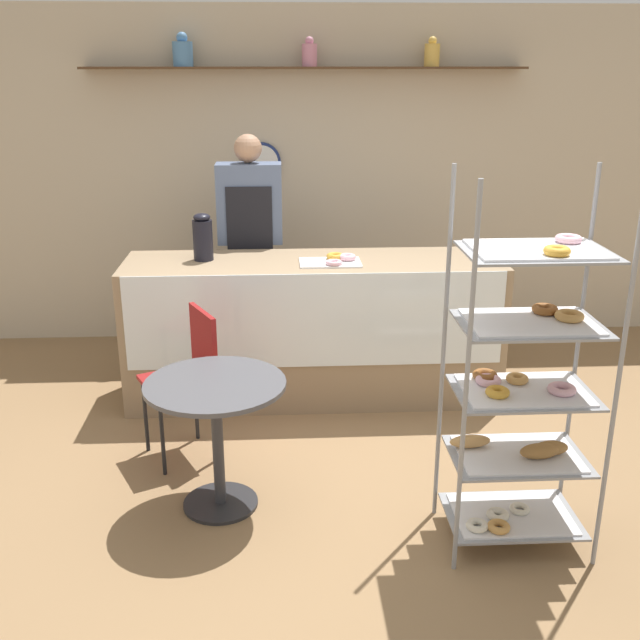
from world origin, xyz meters
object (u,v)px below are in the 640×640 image
(pastry_rack, at_px, (523,393))
(person_worker, at_px, (251,245))
(cafe_table, at_px, (216,414))
(cafe_chair, at_px, (190,368))
(donut_tray_counter, at_px, (335,260))
(coffee_carafe, at_px, (203,237))

(pastry_rack, distance_m, person_worker, 2.69)
(pastry_rack, xyz_separation_m, cafe_table, (-1.48, 0.37, -0.25))
(pastry_rack, bearing_deg, cafe_chair, 150.15)
(donut_tray_counter, bearing_deg, pastry_rack, -65.97)
(donut_tray_counter, bearing_deg, coffee_carafe, 172.03)
(pastry_rack, relative_size, coffee_carafe, 5.73)
(person_worker, height_order, donut_tray_counter, person_worker)
(pastry_rack, bearing_deg, coffee_carafe, 132.00)
(cafe_table, relative_size, donut_tray_counter, 1.78)
(donut_tray_counter, bearing_deg, cafe_chair, -140.60)
(person_worker, relative_size, coffee_carafe, 5.57)
(person_worker, relative_size, cafe_chair, 1.98)
(pastry_rack, height_order, donut_tray_counter, pastry_rack)
(cafe_table, relative_size, cafe_chair, 0.81)
(person_worker, bearing_deg, pastry_rack, -59.91)
(cafe_table, xyz_separation_m, donut_tray_counter, (0.71, 1.34, 0.47))
(cafe_table, xyz_separation_m, cafe_chair, (-0.20, 0.59, 0.02))
(cafe_chair, height_order, coffee_carafe, coffee_carafe)
(coffee_carafe, bearing_deg, cafe_table, -83.20)
(pastry_rack, height_order, cafe_table, pastry_rack)
(cafe_table, relative_size, coffee_carafe, 2.28)
(coffee_carafe, distance_m, donut_tray_counter, 0.91)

